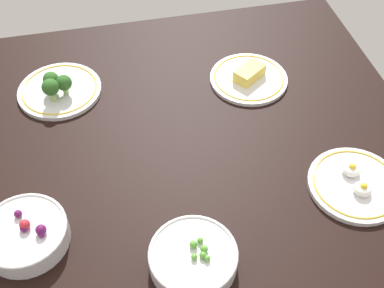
{
  "coord_description": "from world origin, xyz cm",
  "views": [
    {
      "loc": [
        -76.29,
        16.69,
        93.43
      ],
      "look_at": [
        0.0,
        0.0,
        6.0
      ],
      "focal_mm": 46.27,
      "sensor_mm": 36.0,
      "label": 1
    }
  ],
  "objects_px": {
    "bowl_berries": "(25,234)",
    "bowl_peas": "(193,258)",
    "plate_eggs": "(356,184)",
    "plate_broccoli": "(59,89)",
    "plate_cheese": "(249,77)"
  },
  "relations": [
    {
      "from": "bowl_berries",
      "to": "plate_cheese",
      "type": "bearing_deg",
      "value": -56.87
    },
    {
      "from": "bowl_berries",
      "to": "plate_broccoli",
      "type": "bearing_deg",
      "value": -10.51
    },
    {
      "from": "plate_eggs",
      "to": "plate_broccoli",
      "type": "relative_size",
      "value": 0.97
    },
    {
      "from": "bowl_berries",
      "to": "plate_broccoli",
      "type": "xyz_separation_m",
      "value": [
        0.44,
        -0.08,
        -0.01
      ]
    },
    {
      "from": "bowl_berries",
      "to": "plate_cheese",
      "type": "relative_size",
      "value": 0.84
    },
    {
      "from": "bowl_berries",
      "to": "bowl_peas",
      "type": "bearing_deg",
      "value": -110.94
    },
    {
      "from": "bowl_berries",
      "to": "plate_eggs",
      "type": "xyz_separation_m",
      "value": [
        -0.01,
        -0.72,
        -0.02
      ]
    },
    {
      "from": "plate_broccoli",
      "to": "bowl_peas",
      "type": "bearing_deg",
      "value": -156.92
    },
    {
      "from": "plate_broccoli",
      "to": "plate_cheese",
      "type": "bearing_deg",
      "value": -96.27
    },
    {
      "from": "plate_cheese",
      "to": "bowl_peas",
      "type": "bearing_deg",
      "value": 152.24
    },
    {
      "from": "plate_cheese",
      "to": "bowl_peas",
      "type": "xyz_separation_m",
      "value": [
        -0.51,
        0.27,
        0.01
      ]
    },
    {
      "from": "plate_eggs",
      "to": "plate_cheese",
      "type": "height_order",
      "value": "same"
    },
    {
      "from": "plate_eggs",
      "to": "bowl_peas",
      "type": "xyz_separation_m",
      "value": [
        -0.11,
        0.4,
        0.01
      ]
    },
    {
      "from": "bowl_berries",
      "to": "bowl_peas",
      "type": "distance_m",
      "value": 0.35
    },
    {
      "from": "bowl_berries",
      "to": "bowl_peas",
      "type": "relative_size",
      "value": 1.0
    }
  ]
}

